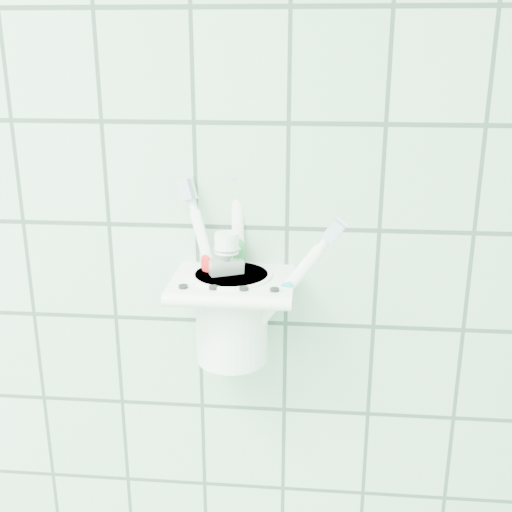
{
  "coord_description": "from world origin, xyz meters",
  "views": [
    {
      "loc": [
        0.76,
        0.5,
        1.57
      ],
      "look_at": [
        0.7,
        1.1,
        1.37
      ],
      "focal_mm": 45.0,
      "sensor_mm": 36.0,
      "label": 1
    }
  ],
  "objects": [
    {
      "name": "holder_bracket",
      "position": [
        0.67,
        1.15,
        1.32
      ],
      "size": [
        0.13,
        0.11,
        0.04
      ],
      "color": "white",
      "rests_on": "wall_back"
    },
    {
      "name": "cup",
      "position": [
        0.67,
        1.16,
        1.28
      ],
      "size": [
        0.09,
        0.09,
        0.1
      ],
      "color": "white",
      "rests_on": "holder_bracket"
    },
    {
      "name": "toothbrush_pink",
      "position": [
        0.67,
        1.14,
        1.34
      ],
      "size": [
        0.06,
        0.05,
        0.2
      ],
      "rotation": [
        -0.15,
        -0.34,
        -0.26
      ],
      "color": "white",
      "rests_on": "cup"
    },
    {
      "name": "toothbrush_blue",
      "position": [
        0.68,
        1.16,
        1.34
      ],
      "size": [
        0.02,
        0.06,
        0.22
      ],
      "rotation": [
        -0.27,
        0.01,
        0.22
      ],
      "color": "white",
      "rests_on": "cup"
    },
    {
      "name": "toothbrush_orange",
      "position": [
        0.67,
        1.15,
        1.34
      ],
      "size": [
        0.11,
        0.04,
        0.19
      ],
      "rotation": [
        -0.06,
        0.62,
        -0.31
      ],
      "color": "white",
      "rests_on": "cup"
    },
    {
      "name": "toothpaste_tube",
      "position": [
        0.66,
        1.15,
        1.31
      ],
      "size": [
        0.04,
        0.04,
        0.14
      ],
      "rotation": [
        -0.02,
        0.03,
        0.43
      ],
      "color": "silver",
      "rests_on": "cup"
    }
  ]
}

